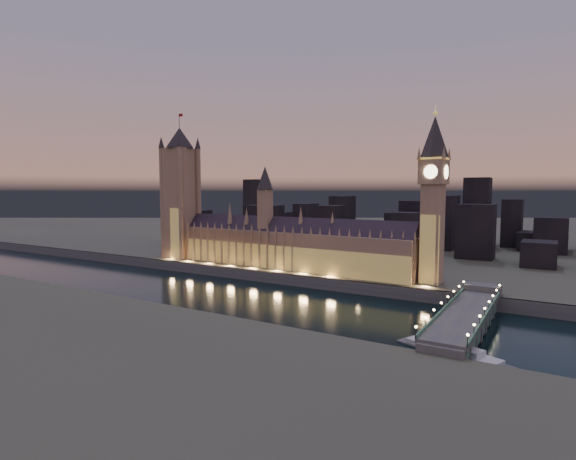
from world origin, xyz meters
The scene contains 9 objects.
ground_plane centered at (0.00, 0.00, 0.00)m, with size 2000.00×2000.00×0.00m, color black.
north_bank centered at (0.00, 520.00, 4.00)m, with size 2000.00×960.00×8.00m, color #444140.
embankment_wall centered at (0.00, 41.00, 4.00)m, with size 2000.00×2.50×8.00m, color #454559.
palace_of_westminster centered at (-1.00, 61.74, 26.37)m, with size 202.00×29.91×78.00m.
victoria_tower centered at (-110.00, 61.93, 70.63)m, with size 31.68×31.68×126.03m.
elizabeth_tower centered at (108.00, 61.93, 70.51)m, with size 18.00×18.00×112.01m.
westminster_bridge centered at (141.04, -3.44, 5.98)m, with size 19.61×113.00×15.90m.
river_boat centered at (141.55, -40.84, 1.56)m, with size 48.74×28.05×4.50m.
city_backdrop centered at (35.98, 248.75, 30.93)m, with size 490.27×215.63×75.47m.
Camera 1 is at (176.51, -228.59, 66.53)m, focal length 28.00 mm.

